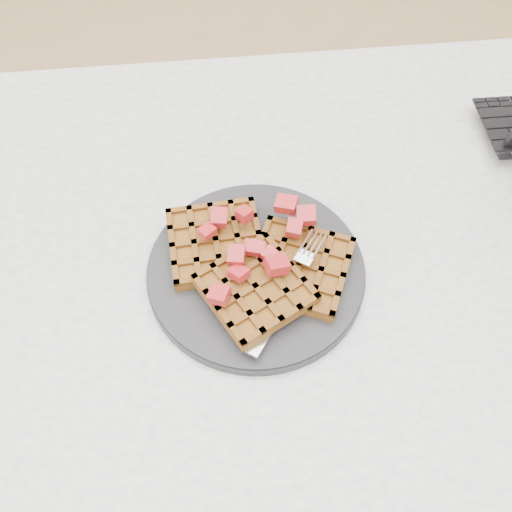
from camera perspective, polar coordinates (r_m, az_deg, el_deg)
The scene contains 6 objects.
ground at distance 1.40m, azimuth 4.03°, elevation -17.32°, with size 4.00×4.00×0.00m, color tan.
table at distance 0.81m, azimuth 6.68°, elevation -4.73°, with size 1.20×0.80×0.75m.
plate at distance 0.69m, azimuth 0.00°, elevation -1.47°, with size 0.26×0.26×0.02m, color black.
waffles at distance 0.67m, azimuth 0.05°, elevation -0.87°, with size 0.23×0.21×0.03m.
strawberry_pile at distance 0.65m, azimuth 0.00°, elevation 0.68°, with size 0.15×0.15×0.02m, color maroon, non-canonical shape.
fork at distance 0.66m, azimuth 3.53°, elevation -3.16°, with size 0.02×0.18×0.02m, color silver, non-canonical shape.
Camera 1 is at (-0.13, -0.37, 1.34)m, focal length 40.00 mm.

